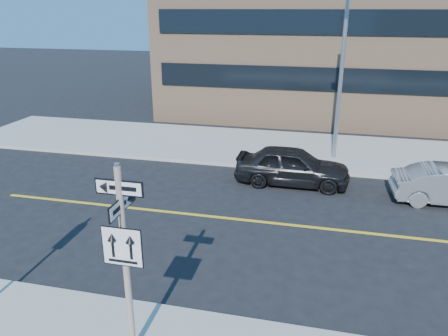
# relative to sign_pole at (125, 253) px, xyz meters

# --- Properties ---
(ground) EXTENTS (120.00, 120.00, 0.00)m
(ground) POSITION_rel_sign_pole_xyz_m (0.00, 2.51, -2.44)
(ground) COLOR black
(ground) RESTS_ON ground
(sign_pole) EXTENTS (0.92, 0.92, 4.06)m
(sign_pole) POSITION_rel_sign_pole_xyz_m (0.00, 0.00, 0.00)
(sign_pole) COLOR silver
(sign_pole) RESTS_ON near_sidewalk
(parked_car_a) EXTENTS (1.84, 4.54, 1.55)m
(parked_car_a) POSITION_rel_sign_pole_xyz_m (2.33, 10.15, -1.66)
(parked_car_a) COLOR black
(parked_car_a) RESTS_ON ground
(streetlight_a) EXTENTS (0.55, 2.25, 8.00)m
(streetlight_a) POSITION_rel_sign_pole_xyz_m (4.00, 13.27, 2.32)
(streetlight_a) COLOR gray
(streetlight_a) RESTS_ON far_sidewalk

